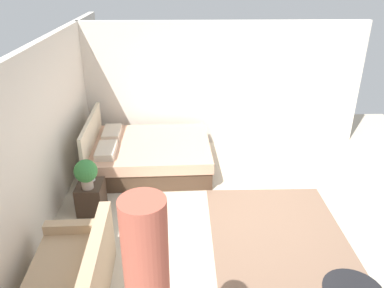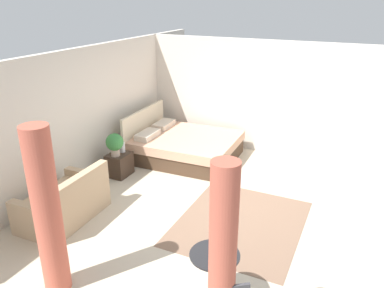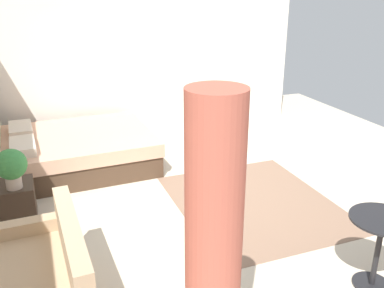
{
  "view_description": "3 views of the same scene",
  "coord_description": "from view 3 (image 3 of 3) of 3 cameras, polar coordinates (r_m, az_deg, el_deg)",
  "views": [
    {
      "loc": [
        -4.63,
        0.81,
        3.48
      ],
      "look_at": [
        0.24,
        0.69,
        1.17
      ],
      "focal_mm": 35.48,
      "sensor_mm": 36.0,
      "label": 1
    },
    {
      "loc": [
        -5.34,
        -2.06,
        3.42
      ],
      "look_at": [
        0.54,
        0.73,
        0.86
      ],
      "focal_mm": 35.75,
      "sensor_mm": 36.0,
      "label": 2
    },
    {
      "loc": [
        -4.42,
        1.89,
        2.6
      ],
      "look_at": [
        -0.14,
        0.26,
        0.85
      ],
      "focal_mm": 39.51,
      "sensor_mm": 36.0,
      "label": 3
    }
  ],
  "objects": [
    {
      "name": "ground_plane",
      "position": [
        5.47,
        2.1,
        -7.65
      ],
      "size": [
        8.74,
        8.66,
        0.02
      ],
      "primitive_type": "cube",
      "color": "beige"
    },
    {
      "name": "wall_right",
      "position": [
        7.65,
        -6.24,
        10.64
      ],
      "size": [
        0.12,
        5.66,
        2.52
      ],
      "primitive_type": "cube",
      "color": "silver",
      "rests_on": "ground"
    },
    {
      "name": "area_rug",
      "position": [
        5.45,
        8.38,
        -7.84
      ],
      "size": [
        2.25,
        1.89,
        0.01
      ],
      "primitive_type": "cube",
      "color": "#7F604C",
      "rests_on": "ground"
    },
    {
      "name": "bed",
      "position": [
        6.54,
        -15.71,
        -0.74
      ],
      "size": [
        1.86,
        2.22,
        1.01
      ],
      "color": "#473323",
      "rests_on": "ground"
    },
    {
      "name": "couch",
      "position": [
        3.83,
        -20.14,
        -17.83
      ],
      "size": [
        1.42,
        0.88,
        0.82
      ],
      "color": "tan",
      "rests_on": "ground"
    },
    {
      "name": "nightstand",
      "position": [
        5.33,
        -22.46,
        -7.25
      ],
      "size": [
        0.47,
        0.39,
        0.46
      ],
      "color": "#38281E",
      "rests_on": "ground"
    },
    {
      "name": "potted_plant",
      "position": [
        5.04,
        -23.22,
        -2.75
      ],
      "size": [
        0.34,
        0.34,
        0.46
      ],
      "color": "tan",
      "rests_on": "nightstand"
    },
    {
      "name": "vase",
      "position": [
        5.3,
        -22.82,
        -3.48
      ],
      "size": [
        0.11,
        0.11,
        0.2
      ],
      "color": "silver",
      "rests_on": "nightstand"
    },
    {
      "name": "balcony_table",
      "position": [
        4.15,
        23.99,
        -11.74
      ],
      "size": [
        0.57,
        0.57,
        0.7
      ],
      "color": "black",
      "rests_on": "ground"
    },
    {
      "name": "curtain_right",
      "position": [
        2.5,
        2.85,
        -16.9
      ],
      "size": [
        0.32,
        0.32,
        2.13
      ],
      "color": "#C15B47",
      "rests_on": "ground"
    }
  ]
}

